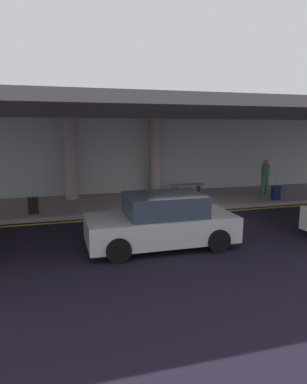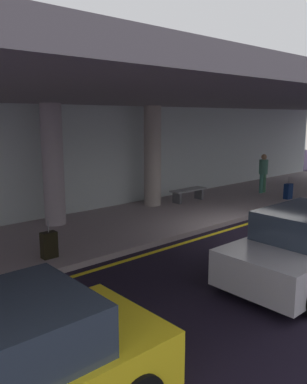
% 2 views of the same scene
% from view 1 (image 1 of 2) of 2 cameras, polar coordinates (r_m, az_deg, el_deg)
% --- Properties ---
extents(ground_plane, '(60.00, 60.00, 0.00)m').
position_cam_1_polar(ground_plane, '(12.80, 5.89, -4.42)').
color(ground_plane, black).
extents(sidewalk, '(26.00, 4.20, 0.15)m').
position_cam_1_polar(sidewalk, '(15.62, 1.68, -1.41)').
color(sidewalk, gray).
rests_on(sidewalk, ground).
extents(lane_stripe_yellow, '(26.00, 0.14, 0.01)m').
position_cam_1_polar(lane_stripe_yellow, '(13.44, 4.77, -3.68)').
color(lane_stripe_yellow, yellow).
rests_on(lane_stripe_yellow, ground).
extents(support_column_far_left, '(0.63, 0.63, 3.65)m').
position_cam_1_polar(support_column_far_left, '(15.89, -13.65, 5.43)').
color(support_column_far_left, gray).
rests_on(support_column_far_left, sidewalk).
extents(support_column_left_mid, '(0.63, 0.63, 3.65)m').
position_cam_1_polar(support_column_left_mid, '(16.55, 0.39, 5.89)').
color(support_column_left_mid, gray).
rests_on(support_column_left_mid, sidewalk).
extents(ceiling_overhang, '(28.00, 13.20, 0.30)m').
position_cam_1_polar(ceiling_overhang, '(14.85, 2.36, 13.02)').
color(ceiling_overhang, slate).
rests_on(ceiling_overhang, support_column_far_left).
extents(terminal_back_wall, '(26.00, 0.30, 3.80)m').
position_cam_1_polar(terminal_back_wall, '(17.51, -0.54, 5.88)').
color(terminal_back_wall, '#ACB5B6').
rests_on(terminal_back_wall, ground).
extents(car_silver, '(4.10, 1.92, 1.50)m').
position_cam_1_polar(car_silver, '(9.56, 1.36, -4.99)').
color(car_silver, '#B5B2B9').
rests_on(car_silver, ground).
extents(traveler_with_luggage, '(0.38, 0.38, 1.68)m').
position_cam_1_polar(traveler_with_luggage, '(17.61, 18.12, 2.83)').
color(traveler_with_luggage, '#326658').
rests_on(traveler_with_luggage, sidewalk).
extents(suitcase_upright_primary, '(0.36, 0.22, 0.90)m').
position_cam_1_polar(suitcase_upright_primary, '(16.33, 19.70, -0.12)').
color(suitcase_upright_primary, '#0B1E49').
rests_on(suitcase_upright_primary, sidewalk).
extents(suitcase_upright_secondary, '(0.36, 0.22, 0.90)m').
position_cam_1_polar(suitcase_upright_secondary, '(13.54, -19.39, -2.14)').
color(suitcase_upright_secondary, black).
rests_on(suitcase_upright_secondary, sidewalk).
extents(bench_metal, '(1.60, 0.50, 0.48)m').
position_cam_1_polar(bench_metal, '(16.79, 5.66, 0.84)').
color(bench_metal, slate).
rests_on(bench_metal, sidewalk).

